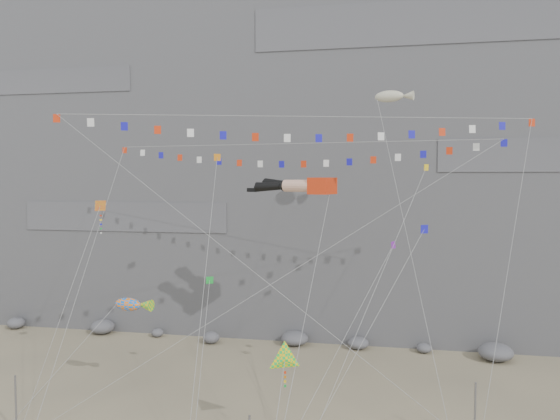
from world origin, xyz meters
name	(u,v)px	position (x,y,z in m)	size (l,w,h in m)	color
cliff	(316,103)	(0.00, 32.00, 25.00)	(80.00, 28.00, 50.00)	slate
talus_boulders	(295,339)	(0.00, 17.00, 0.60)	(60.00, 3.00, 1.20)	slate
anchor_pole_left	(16,405)	(-14.03, -4.27, 1.86)	(0.12, 0.12, 3.73)	slate
anchor_pole_right	(475,416)	(13.69, -0.75, 1.99)	(0.12, 0.12, 3.99)	slate
legs_kite	(299,186)	(1.86, 7.82, 15.35)	(7.22, 18.74, 22.13)	red
flag_banner_upper	(292,144)	(0.89, 10.23, 18.73)	(31.61, 16.49, 27.37)	red
flag_banner_lower	(303,117)	(2.83, 3.36, 20.11)	(31.34, 9.14, 23.38)	red
harlequin_kite	(100,207)	(-11.84, 2.43, 13.87)	(3.63, 6.32, 15.17)	red
fish_windsock	(128,305)	(-9.44, 1.69, 7.01)	(7.69, 5.80, 10.39)	orange
delta_kite	(285,360)	(2.77, -3.14, 5.44)	(2.07, 5.06, 7.25)	yellow
blimp_windsock	(389,97)	(8.58, 10.16, 22.24)	(5.79, 13.23, 25.70)	beige
small_kite_a	(217,161)	(-4.72, 7.75, 17.28)	(3.14, 14.54, 22.47)	orange
small_kite_b	(391,248)	(8.83, 5.05, 11.03)	(6.90, 10.72, 16.34)	purple
small_kite_c	(209,282)	(-4.00, 3.54, 8.45)	(2.84, 10.70, 13.37)	green
small_kite_d	(423,175)	(10.99, 6.28, 16.19)	(7.91, 12.93, 21.98)	yellow
small_kite_e	(423,232)	(10.72, 1.83, 12.52)	(7.91, 7.61, 16.14)	#1814B6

